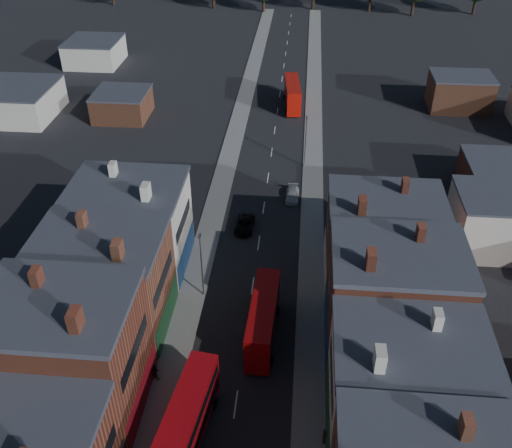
% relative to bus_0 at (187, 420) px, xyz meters
% --- Properties ---
extents(pavement_west, '(3.00, 200.00, 0.12)m').
position_rel_bus_0_xyz_m(pavement_west, '(-3.00, 37.74, -2.45)').
color(pavement_west, gray).
rests_on(pavement_west, ground).
extents(pavement_east, '(3.00, 200.00, 0.12)m').
position_rel_bus_0_xyz_m(pavement_east, '(10.00, 37.74, -2.45)').
color(pavement_east, gray).
rests_on(pavement_east, ground).
extents(lamp_post_2, '(0.25, 0.70, 8.12)m').
position_rel_bus_0_xyz_m(lamp_post_2, '(-1.70, 17.74, 2.20)').
color(lamp_post_2, slate).
rests_on(lamp_post_2, ground).
extents(lamp_post_3, '(0.25, 0.70, 8.12)m').
position_rel_bus_0_xyz_m(lamp_post_3, '(8.70, 47.74, 2.20)').
color(lamp_post_3, slate).
rests_on(lamp_post_3, ground).
extents(bus_0, '(3.84, 10.99, 4.65)m').
position_rel_bus_0_xyz_m(bus_0, '(0.00, 0.00, 0.00)').
color(bus_0, '#B50A11').
rests_on(bus_0, ground).
extents(bus_1, '(2.95, 10.60, 4.54)m').
position_rel_bus_0_xyz_m(bus_1, '(5.26, 12.13, -0.06)').
color(bus_1, '#9F090A').
rests_on(bus_1, ground).
extents(bus_2, '(3.45, 10.89, 4.62)m').
position_rel_bus_0_xyz_m(bus_2, '(6.02, 69.88, -0.01)').
color(bus_2, '#B11007').
rests_on(bus_2, ground).
extents(car_2, '(2.40, 4.84, 1.32)m').
position_rel_bus_0_xyz_m(car_2, '(1.44, 30.63, -1.85)').
color(car_2, black).
rests_on(car_2, ground).
extents(car_3, '(1.82, 4.37, 1.26)m').
position_rel_bus_0_xyz_m(car_3, '(7.24, 38.42, -1.88)').
color(car_3, silver).
rests_on(car_3, ground).
extents(ped_1, '(0.96, 0.74, 1.74)m').
position_rel_bus_0_xyz_m(ped_1, '(-4.20, 5.96, -1.52)').
color(ped_1, '#391916').
rests_on(ped_1, pavement_west).
extents(ped_3, '(0.50, 0.97, 1.60)m').
position_rel_bus_0_xyz_m(ped_3, '(11.20, 0.60, -1.59)').
color(ped_3, '#625B54').
rests_on(ped_3, pavement_east).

